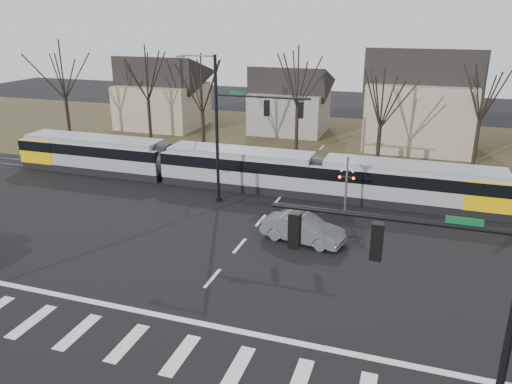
% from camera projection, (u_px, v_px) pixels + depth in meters
% --- Properties ---
extents(ground, '(140.00, 140.00, 0.00)m').
position_uv_depth(ground, '(196.00, 298.00, 23.54)').
color(ground, black).
extents(grass_verge, '(140.00, 28.00, 0.01)m').
position_uv_depth(grass_verge, '(325.00, 143.00, 52.14)').
color(grass_verge, '#38331E').
rests_on(grass_verge, ground).
extents(crosswalk, '(27.00, 2.60, 0.01)m').
position_uv_depth(crosswalk, '(153.00, 349.00, 19.97)').
color(crosswalk, silver).
rests_on(crosswalk, ground).
extents(stop_line, '(28.00, 0.35, 0.01)m').
position_uv_depth(stop_line, '(178.00, 319.00, 21.93)').
color(stop_line, silver).
rests_on(stop_line, ground).
extents(lane_dashes, '(0.18, 30.00, 0.01)m').
position_uv_depth(lane_dashes, '(285.00, 191.00, 37.84)').
color(lane_dashes, silver).
rests_on(lane_dashes, ground).
extents(rail_pair, '(90.00, 1.52, 0.06)m').
position_uv_depth(rail_pair, '(284.00, 192.00, 37.66)').
color(rail_pair, '#59595E').
rests_on(rail_pair, ground).
extents(tram, '(39.04, 2.90, 2.96)m').
position_uv_depth(tram, '(238.00, 166.00, 38.44)').
color(tram, gray).
rests_on(tram, ground).
extents(sedan, '(3.56, 5.55, 1.62)m').
position_uv_depth(sedan, '(303.00, 229.00, 29.23)').
color(sedan, '#5A5C62').
rests_on(sedan, ground).
extents(signal_pole_near_right, '(6.72, 0.44, 8.00)m').
position_uv_depth(signal_pole_near_right, '(436.00, 308.00, 13.43)').
color(signal_pole_near_right, black).
rests_on(signal_pole_near_right, ground).
extents(signal_pole_far, '(9.28, 0.44, 10.20)m').
position_uv_depth(signal_pole_far, '(239.00, 124.00, 33.53)').
color(signal_pole_far, black).
rests_on(signal_pole_far, ground).
extents(rail_crossing_signal, '(1.08, 0.36, 4.00)m').
position_uv_depth(rail_crossing_signal, '(346.00, 188.00, 32.86)').
color(rail_crossing_signal, '#59595B').
rests_on(rail_crossing_signal, ground).
extents(tree_row, '(59.20, 7.20, 10.00)m').
position_uv_depth(tree_row, '(337.00, 106.00, 44.51)').
color(tree_row, black).
rests_on(tree_row, ground).
extents(house_a, '(9.72, 8.64, 8.60)m').
position_uv_depth(house_a, '(162.00, 89.00, 58.40)').
color(house_a, tan).
rests_on(house_a, ground).
extents(house_b, '(8.64, 7.56, 7.65)m').
position_uv_depth(house_b, '(290.00, 97.00, 55.88)').
color(house_b, gray).
rests_on(house_b, ground).
extents(house_c, '(10.80, 8.64, 10.10)m').
position_uv_depth(house_c, '(421.00, 95.00, 48.60)').
color(house_c, tan).
rests_on(house_c, ground).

